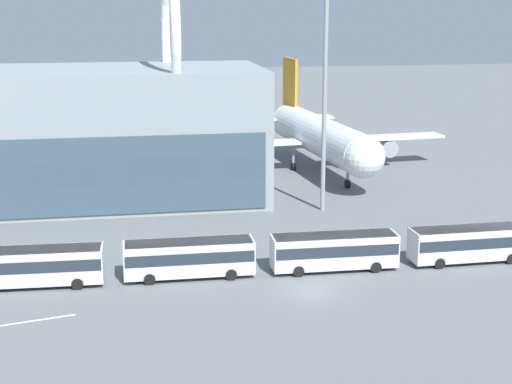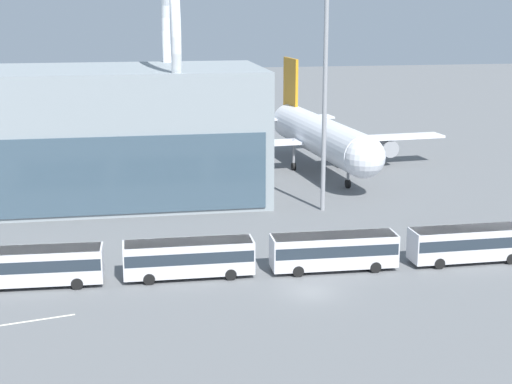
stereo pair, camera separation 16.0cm
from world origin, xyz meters
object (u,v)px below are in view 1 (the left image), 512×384
object	(u,v)px
shuttle_bus_2	(334,249)
shuttle_bus_1	(189,256)
shuttle_bus_0	(35,265)
airliner_at_gate_far	(319,135)
floodlight_mast	(326,26)
shuttle_bus_3	(470,242)

from	to	relation	value
shuttle_bus_2	shuttle_bus_1	bearing A→B (deg)	179.81
shuttle_bus_2	shuttle_bus_0	bearing A→B (deg)	-179.71
airliner_at_gate_far	floodlight_mast	xyz separation A→B (m)	(-5.01, -21.11, 15.72)
shuttle_bus_2	shuttle_bus_3	xyz separation A→B (m)	(12.87, -0.04, 0.00)
shuttle_bus_2	floodlight_mast	xyz separation A→B (m)	(4.27, 20.07, 18.80)
shuttle_bus_1	shuttle_bus_2	size ratio (longest dim) A/B	1.00
airliner_at_gate_far	shuttle_bus_0	bearing A→B (deg)	-45.70
shuttle_bus_2	shuttle_bus_3	size ratio (longest dim) A/B	1.00
shuttle_bus_2	floodlight_mast	distance (m)	27.83
shuttle_bus_3	floodlight_mast	distance (m)	28.84
shuttle_bus_0	shuttle_bus_1	size ratio (longest dim) A/B	1.01
shuttle_bus_0	shuttle_bus_3	xyz separation A→B (m)	(38.62, -0.46, 0.00)
shuttle_bus_3	shuttle_bus_1	bearing A→B (deg)	178.34
shuttle_bus_1	shuttle_bus_3	bearing A→B (deg)	-0.25
shuttle_bus_2	shuttle_bus_3	world-z (taller)	same
shuttle_bus_0	shuttle_bus_3	size ratio (longest dim) A/B	1.01
shuttle_bus_0	shuttle_bus_1	xyz separation A→B (m)	(12.87, -0.10, 0.00)
shuttle_bus_0	shuttle_bus_1	bearing A→B (deg)	1.73
airliner_at_gate_far	shuttle_bus_1	bearing A→B (deg)	-33.49
shuttle_bus_0	shuttle_bus_3	world-z (taller)	same
shuttle_bus_2	shuttle_bus_3	bearing A→B (deg)	1.05
shuttle_bus_1	floodlight_mast	xyz separation A→B (m)	(17.14, 19.75, 18.80)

